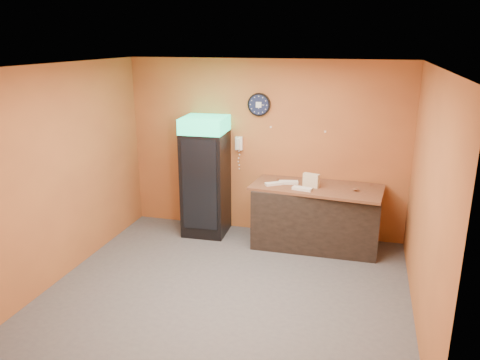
% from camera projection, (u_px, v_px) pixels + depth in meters
% --- Properties ---
extents(floor, '(4.50, 4.50, 0.00)m').
position_uv_depth(floor, '(230.00, 287.00, 6.05)').
color(floor, '#47474C').
rests_on(floor, ground).
extents(back_wall, '(4.50, 0.02, 2.80)m').
position_uv_depth(back_wall, '(264.00, 148.00, 7.49)').
color(back_wall, '#B66633').
rests_on(back_wall, floor).
extents(left_wall, '(0.02, 4.00, 2.80)m').
position_uv_depth(left_wall, '(67.00, 171.00, 6.21)').
color(left_wall, '#B66633').
rests_on(left_wall, floor).
extents(right_wall, '(0.02, 4.00, 2.80)m').
position_uv_depth(right_wall, '(427.00, 201.00, 5.08)').
color(right_wall, '#B66633').
rests_on(right_wall, floor).
extents(ceiling, '(4.50, 4.00, 0.02)m').
position_uv_depth(ceiling, '(228.00, 65.00, 5.24)').
color(ceiling, white).
rests_on(ceiling, back_wall).
extents(beverage_cooler, '(0.70, 0.71, 1.92)m').
position_uv_depth(beverage_cooler, '(205.00, 178.00, 7.49)').
color(beverage_cooler, black).
rests_on(beverage_cooler, floor).
extents(prep_counter, '(1.86, 0.85, 0.93)m').
position_uv_depth(prep_counter, '(315.00, 217.00, 7.16)').
color(prep_counter, black).
rests_on(prep_counter, floor).
extents(wall_clock, '(0.36, 0.06, 0.36)m').
position_uv_depth(wall_clock, '(259.00, 105.00, 7.28)').
color(wall_clock, black).
rests_on(wall_clock, back_wall).
extents(wall_phone, '(0.12, 0.10, 0.21)m').
position_uv_depth(wall_phone, '(239.00, 143.00, 7.53)').
color(wall_phone, white).
rests_on(wall_phone, back_wall).
extents(butcher_paper, '(2.00, 1.08, 0.04)m').
position_uv_depth(butcher_paper, '(317.00, 187.00, 7.02)').
color(butcher_paper, brown).
rests_on(butcher_paper, prep_counter).
extents(sub_roll_stack, '(0.25, 0.15, 0.20)m').
position_uv_depth(sub_roll_stack, '(311.00, 180.00, 6.94)').
color(sub_roll_stack, beige).
rests_on(sub_roll_stack, butcher_paper).
extents(wrapped_sandwich_left, '(0.27, 0.22, 0.04)m').
position_uv_depth(wrapped_sandwich_left, '(273.00, 184.00, 7.06)').
color(wrapped_sandwich_left, silver).
rests_on(wrapped_sandwich_left, butcher_paper).
extents(wrapped_sandwich_mid, '(0.30, 0.17, 0.04)m').
position_uv_depth(wrapped_sandwich_mid, '(302.00, 189.00, 6.82)').
color(wrapped_sandwich_mid, silver).
rests_on(wrapped_sandwich_mid, butcher_paper).
extents(wrapped_sandwich_right, '(0.31, 0.18, 0.04)m').
position_uv_depth(wrapped_sandwich_right, '(288.00, 182.00, 7.12)').
color(wrapped_sandwich_right, silver).
rests_on(wrapped_sandwich_right, butcher_paper).
extents(kitchen_tool, '(0.06, 0.06, 0.06)m').
position_uv_depth(kitchen_tool, '(314.00, 184.00, 7.02)').
color(kitchen_tool, silver).
rests_on(kitchen_tool, butcher_paper).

